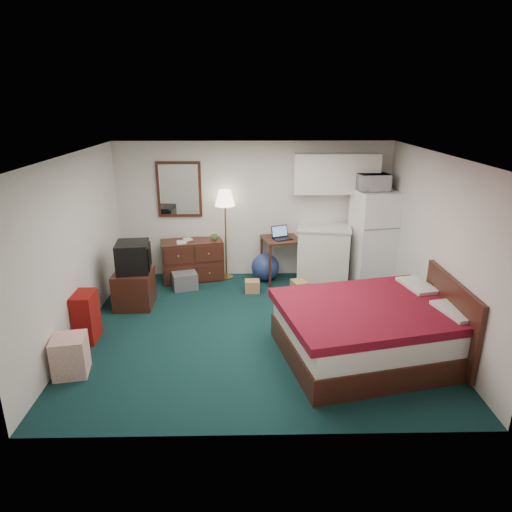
{
  "coord_description": "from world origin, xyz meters",
  "views": [
    {
      "loc": [
        -0.13,
        -5.98,
        3.17
      ],
      "look_at": [
        0.0,
        0.38,
        1.0
      ],
      "focal_mm": 32.0,
      "sensor_mm": 36.0,
      "label": 1
    }
  ],
  "objects_px": {
    "bed": "(371,331)",
    "kitchen_counter": "(323,254)",
    "fridge": "(373,237)",
    "tv_stand": "(134,289)",
    "floor_lamp": "(226,235)",
    "suitcase": "(86,317)",
    "dresser": "(192,260)",
    "desk": "(281,259)"
  },
  "relations": [
    {
      "from": "bed",
      "to": "kitchen_counter",
      "type": "bearing_deg",
      "value": 81.71
    },
    {
      "from": "fridge",
      "to": "tv_stand",
      "type": "height_order",
      "value": "fridge"
    },
    {
      "from": "floor_lamp",
      "to": "fridge",
      "type": "relative_size",
      "value": 0.99
    },
    {
      "from": "tv_stand",
      "to": "suitcase",
      "type": "relative_size",
      "value": 0.92
    },
    {
      "from": "fridge",
      "to": "floor_lamp",
      "type": "bearing_deg",
      "value": 165.37
    },
    {
      "from": "dresser",
      "to": "tv_stand",
      "type": "xyz_separation_m",
      "value": [
        -0.81,
        -1.14,
        -0.08
      ]
    },
    {
      "from": "suitcase",
      "to": "fridge",
      "type": "bearing_deg",
      "value": 24.32
    },
    {
      "from": "tv_stand",
      "to": "suitcase",
      "type": "bearing_deg",
      "value": -110.64
    },
    {
      "from": "desk",
      "to": "bed",
      "type": "relative_size",
      "value": 0.37
    },
    {
      "from": "dresser",
      "to": "floor_lamp",
      "type": "bearing_deg",
      "value": -6.74
    },
    {
      "from": "floor_lamp",
      "to": "tv_stand",
      "type": "xyz_separation_m",
      "value": [
        -1.44,
        -1.21,
        -0.54
      ]
    },
    {
      "from": "kitchen_counter",
      "to": "floor_lamp",
      "type": "bearing_deg",
      "value": -174.86
    },
    {
      "from": "fridge",
      "to": "bed",
      "type": "xyz_separation_m",
      "value": [
        -0.67,
        -2.58,
        -0.49
      ]
    },
    {
      "from": "dresser",
      "to": "desk",
      "type": "height_order",
      "value": "desk"
    },
    {
      "from": "tv_stand",
      "to": "bed",
      "type": "bearing_deg",
      "value": -26.17
    },
    {
      "from": "tv_stand",
      "to": "fridge",
      "type": "bearing_deg",
      "value": 12.42
    },
    {
      "from": "kitchen_counter",
      "to": "bed",
      "type": "relative_size",
      "value": 0.45
    },
    {
      "from": "fridge",
      "to": "tv_stand",
      "type": "relative_size",
      "value": 2.64
    },
    {
      "from": "bed",
      "to": "suitcase",
      "type": "distance_m",
      "value": 3.85
    },
    {
      "from": "desk",
      "to": "suitcase",
      "type": "relative_size",
      "value": 1.16
    },
    {
      "from": "dresser",
      "to": "kitchen_counter",
      "type": "distance_m",
      "value": 2.41
    },
    {
      "from": "floor_lamp",
      "to": "fridge",
      "type": "xyz_separation_m",
      "value": [
        2.65,
        -0.23,
        0.01
      ]
    },
    {
      "from": "desk",
      "to": "tv_stand",
      "type": "relative_size",
      "value": 1.26
    },
    {
      "from": "desk",
      "to": "fridge",
      "type": "xyz_separation_m",
      "value": [
        1.64,
        -0.11,
        0.44
      ]
    },
    {
      "from": "dresser",
      "to": "suitcase",
      "type": "distance_m",
      "value": 2.55
    },
    {
      "from": "floor_lamp",
      "to": "kitchen_counter",
      "type": "distance_m",
      "value": 1.82
    },
    {
      "from": "bed",
      "to": "tv_stand",
      "type": "bearing_deg",
      "value": 142.21
    },
    {
      "from": "kitchen_counter",
      "to": "desk",
      "type": "bearing_deg",
      "value": -171.85
    },
    {
      "from": "kitchen_counter",
      "to": "fridge",
      "type": "bearing_deg",
      "value": 3.4
    },
    {
      "from": "dresser",
      "to": "floor_lamp",
      "type": "relative_size",
      "value": 0.66
    },
    {
      "from": "desk",
      "to": "suitcase",
      "type": "bearing_deg",
      "value": -155.92
    },
    {
      "from": "desk",
      "to": "bed",
      "type": "height_order",
      "value": "desk"
    },
    {
      "from": "floor_lamp",
      "to": "kitchen_counter",
      "type": "xyz_separation_m",
      "value": [
        1.79,
        -0.14,
        -0.34
      ]
    },
    {
      "from": "floor_lamp",
      "to": "desk",
      "type": "distance_m",
      "value": 1.1
    },
    {
      "from": "fridge",
      "to": "desk",
      "type": "bearing_deg",
      "value": 166.43
    },
    {
      "from": "dresser",
      "to": "tv_stand",
      "type": "relative_size",
      "value": 1.72
    },
    {
      "from": "suitcase",
      "to": "kitchen_counter",
      "type": "bearing_deg",
      "value": 30.44
    },
    {
      "from": "fridge",
      "to": "suitcase",
      "type": "height_order",
      "value": "fridge"
    },
    {
      "from": "tv_stand",
      "to": "suitcase",
      "type": "xyz_separation_m",
      "value": [
        -0.4,
        -1.11,
        0.06
      ]
    },
    {
      "from": "desk",
      "to": "kitchen_counter",
      "type": "height_order",
      "value": "kitchen_counter"
    },
    {
      "from": "dresser",
      "to": "tv_stand",
      "type": "bearing_deg",
      "value": -138.79
    },
    {
      "from": "fridge",
      "to": "kitchen_counter",
      "type": "bearing_deg",
      "value": 164.19
    }
  ]
}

